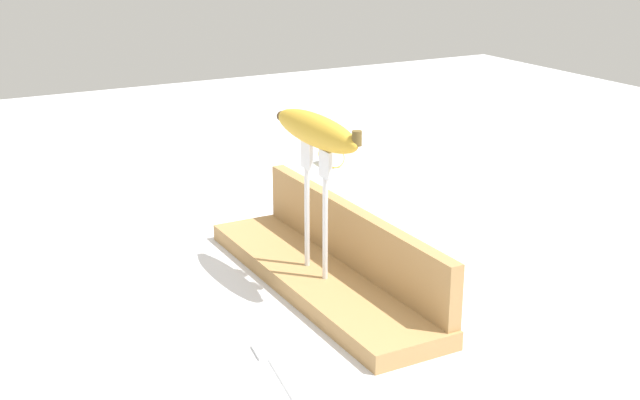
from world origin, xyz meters
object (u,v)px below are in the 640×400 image
object	(u,v)px
fork_stand_center	(316,198)
banana_raised_center	(316,130)
banana_chunk_near	(331,156)
fork_fallen_far	(277,368)
fork_fallen_near	(17,245)

from	to	relation	value
fork_stand_center	banana_raised_center	size ratio (longest dim) A/B	0.88
fork_stand_center	banana_raised_center	bearing A→B (deg)	-178.44
banana_raised_center	banana_chunk_near	bearing A→B (deg)	148.57
fork_fallen_far	banana_chunk_near	xyz separation A→B (m)	(-0.68, 0.45, 0.02)
fork_stand_center	fork_fallen_near	xyz separation A→B (m)	(-0.35, -0.33, -0.12)
fork_fallen_near	fork_fallen_far	bearing A→B (deg)	19.46
fork_stand_center	banana_raised_center	world-z (taller)	banana_raised_center
fork_fallen_far	fork_stand_center	bearing A→B (deg)	140.55
fork_stand_center	fork_fallen_near	distance (m)	0.49
banana_chunk_near	fork_fallen_far	bearing A→B (deg)	-33.63
banana_chunk_near	fork_stand_center	bearing A→B (deg)	-31.42
banana_chunk_near	banana_raised_center	bearing A→B (deg)	-31.43
fork_fallen_near	fork_fallen_far	xyz separation A→B (m)	(0.52, 0.18, 0.00)
fork_stand_center	banana_chunk_near	xyz separation A→B (m)	(-0.51, 0.31, -0.11)
banana_raised_center	fork_fallen_far	bearing A→B (deg)	-39.44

